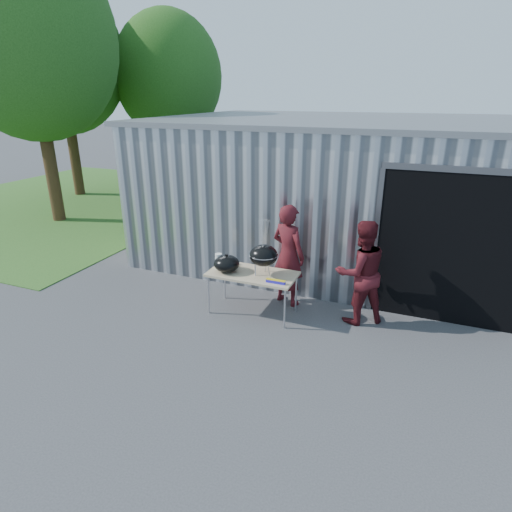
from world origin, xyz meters
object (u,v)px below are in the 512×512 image
at_px(person_cook, 288,255).
at_px(person_bystander, 361,272).
at_px(folding_table, 253,275).
at_px(kettle_grill, 264,252).

relative_size(person_cook, person_bystander, 1.05).
distance_m(folding_table, person_bystander, 1.80).
distance_m(folding_table, kettle_grill, 0.49).
height_order(folding_table, person_cook, person_cook).
distance_m(person_cook, person_bystander, 1.33).
xyz_separation_m(kettle_grill, person_bystander, (1.55, 0.39, -0.28)).
xyz_separation_m(folding_table, person_bystander, (1.75, 0.40, 0.17)).
relative_size(folding_table, kettle_grill, 1.58).
bearing_deg(person_cook, person_bystander, -167.35).
bearing_deg(person_bystander, kettle_grill, -19.63).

